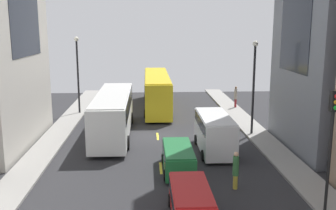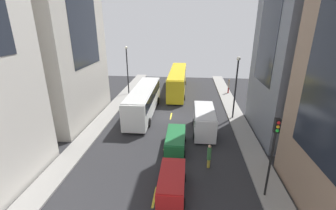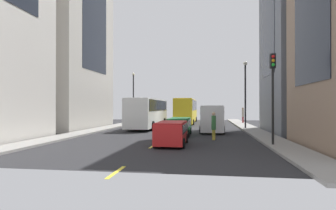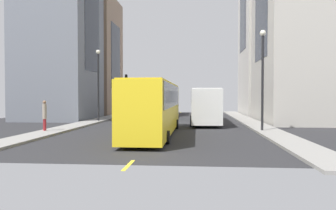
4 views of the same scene
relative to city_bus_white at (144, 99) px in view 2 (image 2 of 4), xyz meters
The scene contains 20 objects.
ground_plane 4.05m from the city_bus_white, ahead, with size 41.94×41.94×0.00m, color #28282B.
sidewalk_west 4.93m from the city_bus_white, behind, with size 1.99×44.00×0.15m, color gray.
sidewalk_east 11.62m from the city_bus_white, ahead, with size 1.99×44.00×0.15m, color gray.
lane_stripe_1 15.08m from the city_bus_white, 76.56° to the right, with size 0.16×2.00×0.01m, color yellow.
lane_stripe_2 8.54m from the city_bus_white, 65.24° to the right, with size 0.16×2.00×0.01m, color yellow.
lane_stripe_3 4.05m from the city_bus_white, ahead, with size 0.16×2.00×0.01m, color yellow.
lane_stripe_4 7.61m from the city_bus_white, 61.74° to the left, with size 0.16×2.00×0.01m, color yellow.
lane_stripe_5 14.05m from the city_bus_white, 75.53° to the left, with size 0.16×2.00×0.01m, color yellow.
lane_stripe_6 20.85m from the city_bus_white, 80.36° to the left, with size 0.16×2.00×0.01m, color yellow.
building_east_1 19.74m from the city_bus_white, 13.68° to the right, with size 7.72×9.35×24.26m.
city_bus_white is the anchor object (origin of this frame).
streetcar_yellow 10.88m from the city_bus_white, 70.10° to the left, with size 2.70×14.22×3.59m.
delivery_van_white 8.60m from the city_bus_white, 32.24° to the right, with size 2.25×5.70×2.58m.
car_red_0 14.75m from the city_bus_white, 71.81° to the right, with size 1.90×4.01×1.50m.
car_green_1 9.35m from the city_bus_white, 61.08° to the right, with size 1.87×4.44×1.50m.
pedestrian_crossing_near 13.10m from the city_bus_white, 55.94° to the right, with size 0.33×0.33×2.06m.
pedestrian_walking_far 15.33m from the city_bus_white, 38.78° to the left, with size 0.30×0.30×2.21m.
traffic_light_near_corner 17.69m from the city_bus_white, 51.87° to the right, with size 0.32×0.44×5.59m.
streetlamp_near 9.24m from the city_bus_white, 116.88° to the left, with size 0.44×0.44×7.39m.
streetlamp_far 11.27m from the city_bus_white, ahead, with size 0.44×0.44×7.28m.
Camera 2 is at (2.03, -26.28, 11.18)m, focal length 24.64 mm.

